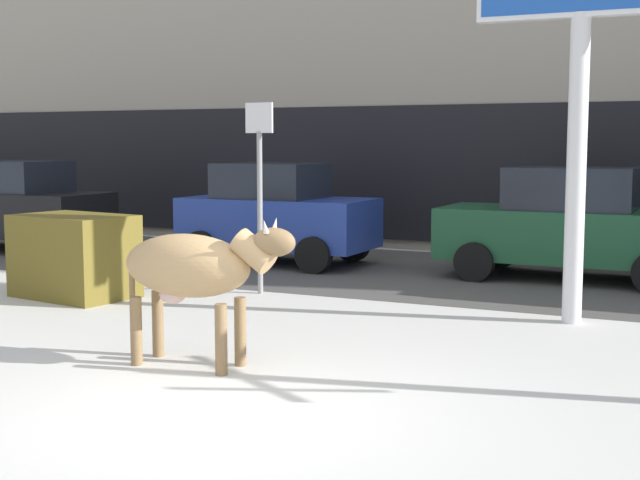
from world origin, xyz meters
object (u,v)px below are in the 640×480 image
(cow_tan, at_px, (193,269))
(car_blue_hatchback, at_px, (277,214))
(pedestrian_near_billboard, at_px, (292,204))
(dumpster, at_px, (74,256))
(street_sign, at_px, (260,182))
(car_black_hatchback, at_px, (23,206))
(car_darkgreen_sedan, at_px, (571,225))

(cow_tan, distance_m, car_blue_hatchback, 7.53)
(pedestrian_near_billboard, height_order, dumpster, pedestrian_near_billboard)
(cow_tan, height_order, street_sign, street_sign)
(dumpster, height_order, street_sign, street_sign)
(pedestrian_near_billboard, bearing_deg, street_sign, -67.17)
(car_black_hatchback, xyz_separation_m, pedestrian_near_billboard, (4.46, 3.47, -0.05))
(car_black_hatchback, xyz_separation_m, street_sign, (6.94, -2.41, 0.74))
(cow_tan, height_order, car_blue_hatchback, car_blue_hatchback)
(car_blue_hatchback, height_order, dumpster, car_blue_hatchback)
(dumpster, relative_size, street_sign, 0.60)
(pedestrian_near_billboard, distance_m, dumpster, 7.30)
(car_black_hatchback, distance_m, car_blue_hatchback, 5.66)
(car_blue_hatchback, relative_size, car_darkgreen_sedan, 0.83)
(pedestrian_near_billboard, relative_size, street_sign, 0.61)
(street_sign, bearing_deg, car_blue_hatchback, 113.63)
(car_blue_hatchback, xyz_separation_m, pedestrian_near_billboard, (-1.18, 2.91, -0.05))
(cow_tan, relative_size, car_blue_hatchback, 0.54)
(car_darkgreen_sedan, bearing_deg, street_sign, -139.94)
(car_blue_hatchback, relative_size, street_sign, 1.24)
(cow_tan, xyz_separation_m, car_black_hatchback, (-8.41, 6.44, -0.07))
(car_darkgreen_sedan, xyz_separation_m, pedestrian_near_billboard, (-6.43, 2.56, -0.03))
(cow_tan, distance_m, dumpster, 4.61)
(street_sign, bearing_deg, pedestrian_near_billboard, 112.83)
(pedestrian_near_billboard, bearing_deg, car_blue_hatchback, -67.99)
(car_blue_hatchback, xyz_separation_m, street_sign, (1.30, -2.98, 0.74))
(cow_tan, bearing_deg, pedestrian_near_billboard, 111.75)
(car_black_hatchback, relative_size, street_sign, 1.24)
(car_black_hatchback, distance_m, dumpster, 6.02)
(car_blue_hatchback, height_order, street_sign, street_sign)
(car_darkgreen_sedan, relative_size, street_sign, 1.49)
(car_blue_hatchback, relative_size, pedestrian_near_billboard, 2.03)
(car_darkgreen_sedan, bearing_deg, car_black_hatchback, -175.21)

